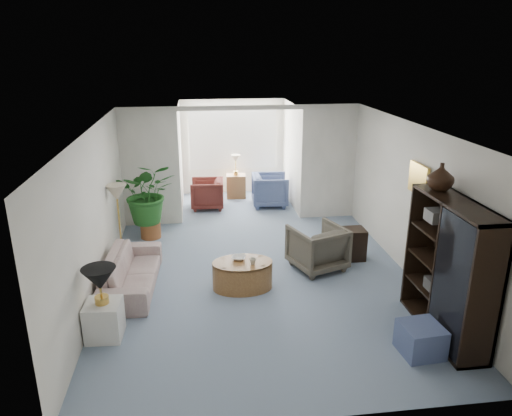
{
  "coord_description": "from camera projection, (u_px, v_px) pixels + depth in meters",
  "views": [
    {
      "loc": [
        -0.97,
        -6.89,
        3.67
      ],
      "look_at": [
        0.0,
        0.6,
        1.1
      ],
      "focal_mm": 33.75,
      "sensor_mm": 36.0,
      "label": 1
    }
  ],
  "objects": [
    {
      "name": "sunroom_floor",
      "position": [
        237.0,
        205.0,
        11.62
      ],
      "size": [
        2.6,
        2.6,
        0.0
      ],
      "primitive_type": "plane",
      "color": "#8399AD",
      "rests_on": "ground"
    },
    {
      "name": "coffee_bowl",
      "position": [
        239.0,
        258.0,
        7.59
      ],
      "size": [
        0.27,
        0.27,
        0.05
      ],
      "primitive_type": "imported",
      "rotation": [
        0.0,
        0.0,
        -0.29
      ],
      "color": "silver",
      "rests_on": "coffee_table"
    },
    {
      "name": "back_pier_left",
      "position": [
        150.0,
        168.0,
        9.95
      ],
      "size": [
        1.2,
        0.12,
        2.5
      ],
      "primitive_type": "cube",
      "color": "white",
      "rests_on": "ground"
    },
    {
      "name": "sunroom_table",
      "position": [
        236.0,
        186.0,
        12.11
      ],
      "size": [
        0.5,
        0.4,
        0.58
      ],
      "primitive_type": "cube",
      "rotation": [
        0.0,
        0.0,
        -0.06
      ],
      "color": "olive",
      "rests_on": "ground"
    },
    {
      "name": "sunroom_chair_blue",
      "position": [
        270.0,
        190.0,
        11.47
      ],
      "size": [
        0.89,
        0.87,
        0.76
      ],
      "primitive_type": "imported",
      "rotation": [
        0.0,
        0.0,
        1.51
      ],
      "color": "slate",
      "rests_on": "ground"
    },
    {
      "name": "floor_lamp",
      "position": [
        117.0,
        193.0,
        8.3
      ],
      "size": [
        0.36,
        0.36,
        0.28
      ],
      "primitive_type": "cone",
      "color": "beige",
      "rests_on": "ground"
    },
    {
      "name": "entertainment_cabinet",
      "position": [
        449.0,
        269.0,
        6.21
      ],
      "size": [
        0.44,
        1.66,
        1.84
      ],
      "primitive_type": "cube",
      "color": "black",
      "rests_on": "ground"
    },
    {
      "name": "sunroom_chair_maroon",
      "position": [
        207.0,
        194.0,
        11.3
      ],
      "size": [
        0.81,
        0.79,
        0.69
      ],
      "primitive_type": "imported",
      "rotation": [
        0.0,
        0.0,
        -1.63
      ],
      "color": "#56231D",
      "rests_on": "ground"
    },
    {
      "name": "end_table",
      "position": [
        104.0,
        320.0,
        6.3
      ],
      "size": [
        0.48,
        0.48,
        0.5
      ],
      "primitive_type": "cube",
      "rotation": [
        0.0,
        0.0,
        -0.05
      ],
      "color": "white",
      "rests_on": "ground"
    },
    {
      "name": "floor",
      "position": [
        261.0,
        284.0,
        7.77
      ],
      "size": [
        6.0,
        6.0,
        0.0
      ],
      "primitive_type": "plane",
      "color": "#8399AD",
      "rests_on": "ground"
    },
    {
      "name": "back_header",
      "position": [
        241.0,
        108.0,
        9.8
      ],
      "size": [
        2.6,
        0.12,
        0.1
      ],
      "primitive_type": "cube",
      "color": "white",
      "rests_on": "back_pier_left"
    },
    {
      "name": "window_pane",
      "position": [
        233.0,
        139.0,
        12.18
      ],
      "size": [
        2.2,
        0.02,
        1.5
      ],
      "primitive_type": "cube",
      "color": "white"
    },
    {
      "name": "coffee_table",
      "position": [
        243.0,
        275.0,
        7.59
      ],
      "size": [
        1.18,
        1.18,
        0.45
      ],
      "primitive_type": "cylinder",
      "rotation": [
        0.0,
        0.0,
        -0.29
      ],
      "color": "olive",
      "rests_on": "ground"
    },
    {
      "name": "plant_pot",
      "position": [
        151.0,
        230.0,
        9.61
      ],
      "size": [
        0.4,
        0.4,
        0.32
      ],
      "primitive_type": "cylinder",
      "color": "brown",
      "rests_on": "ground"
    },
    {
      "name": "window_blinds",
      "position": [
        233.0,
        139.0,
        12.15
      ],
      "size": [
        2.2,
        0.02,
        1.5
      ],
      "primitive_type": "cube",
      "color": "white"
    },
    {
      "name": "shelf_clutter",
      "position": [
        452.0,
        262.0,
        6.03
      ],
      "size": [
        0.3,
        1.16,
        1.06
      ],
      "color": "black",
      "rests_on": "entertainment_cabinet"
    },
    {
      "name": "framed_picture",
      "position": [
        419.0,
        179.0,
        7.43
      ],
      "size": [
        0.04,
        0.5,
        0.4
      ],
      "primitive_type": "cube",
      "color": "#B3AA8F"
    },
    {
      "name": "table_lamp",
      "position": [
        99.0,
        279.0,
        6.11
      ],
      "size": [
        0.44,
        0.44,
        0.3
      ],
      "primitive_type": "cone",
      "color": "black",
      "rests_on": "end_table"
    },
    {
      "name": "sofa",
      "position": [
        131.0,
        271.0,
        7.58
      ],
      "size": [
        0.84,
        1.94,
        0.55
      ],
      "primitive_type": "imported",
      "rotation": [
        0.0,
        0.0,
        1.52
      ],
      "color": "#BFB4A2",
      "rests_on": "ground"
    },
    {
      "name": "side_table_dark",
      "position": [
        351.0,
        244.0,
        8.62
      ],
      "size": [
        0.47,
        0.38,
        0.57
      ],
      "primitive_type": "cube",
      "rotation": [
        0.0,
        0.0,
        -0.0
      ],
      "color": "black",
      "rests_on": "ground"
    },
    {
      "name": "coffee_cup",
      "position": [
        253.0,
        261.0,
        7.42
      ],
      "size": [
        0.13,
        0.13,
        0.1
      ],
      "primitive_type": "imported",
      "rotation": [
        0.0,
        0.0,
        -0.29
      ],
      "color": "beige",
      "rests_on": "coffee_table"
    },
    {
      "name": "ottoman",
      "position": [
        421.0,
        339.0,
        5.98
      ],
      "size": [
        0.52,
        0.52,
        0.39
      ],
      "primitive_type": "cube",
      "rotation": [
        0.0,
        0.0,
        0.08
      ],
      "color": "slate",
      "rests_on": "ground"
    },
    {
      "name": "cabinet_urn",
      "position": [
        441.0,
        177.0,
        6.32
      ],
      "size": [
        0.35,
        0.35,
        0.36
      ],
      "primitive_type": "imported",
      "color": "black",
      "rests_on": "entertainment_cabinet"
    },
    {
      "name": "house_plant",
      "position": [
        148.0,
        193.0,
        9.36
      ],
      "size": [
        1.11,
        0.96,
        1.24
      ],
      "primitive_type": "imported",
      "color": "#215D20",
      "rests_on": "plant_pot"
    },
    {
      "name": "back_pier_right",
      "position": [
        329.0,
        162.0,
        10.41
      ],
      "size": [
        1.2,
        0.12,
        2.5
      ],
      "primitive_type": "cube",
      "color": "white",
      "rests_on": "ground"
    },
    {
      "name": "wingback_chair",
      "position": [
        317.0,
        247.0,
        8.22
      ],
      "size": [
        1.06,
        1.08,
        0.77
      ],
      "primitive_type": "imported",
      "rotation": [
        0.0,
        0.0,
        3.49
      ],
      "color": "#575245",
      "rests_on": "ground"
    }
  ]
}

